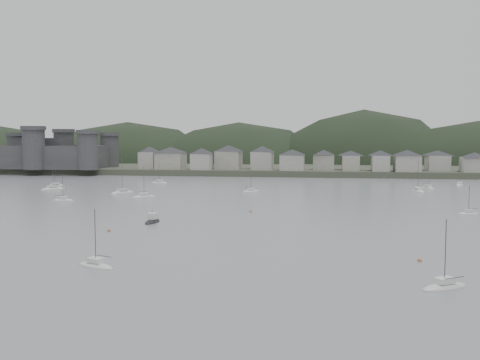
# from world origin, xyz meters

# --- Properties ---
(ground) EXTENTS (900.00, 900.00, 0.00)m
(ground) POSITION_xyz_m (0.00, 0.00, 0.00)
(ground) COLOR slate
(ground) RESTS_ON ground
(far_shore_land) EXTENTS (900.00, 250.00, 3.00)m
(far_shore_land) POSITION_xyz_m (0.00, 295.00, 1.50)
(far_shore_land) COLOR #383D2D
(far_shore_land) RESTS_ON ground
(forested_ridge) EXTENTS (851.55, 103.94, 102.57)m
(forested_ridge) POSITION_xyz_m (4.83, 269.40, -11.28)
(forested_ridge) COLOR black
(forested_ridge) RESTS_ON ground
(castle) EXTENTS (66.00, 43.00, 20.00)m
(castle) POSITION_xyz_m (-120.00, 179.80, 10.96)
(castle) COLOR #38383A
(castle) RESTS_ON far_shore_land
(waterfront_town) EXTENTS (451.48, 28.46, 12.92)m
(waterfront_town) POSITION_xyz_m (50.59, 183.34, 8.66)
(waterfront_town) COLOR gray
(waterfront_town) RESTS_ON far_shore_land
(sailboat_lead) EXTENTS (6.66, 2.45, 9.00)m
(sailboat_lead) POSITION_xyz_m (-52.52, 62.31, 0.18)
(sailboat_lead) COLOR silver
(sailboat_lead) RESTS_ON ground
(moored_fleet) EXTENTS (245.74, 165.54, 13.21)m
(moored_fleet) POSITION_xyz_m (-2.17, 61.29, 0.18)
(moored_fleet) COLOR silver
(moored_fleet) RESTS_ON ground
(motor_launch_far) EXTENTS (2.72, 6.98, 3.67)m
(motor_launch_far) POSITION_xyz_m (-12.35, 25.97, 0.30)
(motor_launch_far) COLOR black
(motor_launch_far) RESTS_ON ground
(mooring_buoys) EXTENTS (167.88, 118.99, 0.70)m
(mooring_buoys) POSITION_xyz_m (3.96, 49.30, 0.15)
(mooring_buoys) COLOR #B9673D
(mooring_buoys) RESTS_ON ground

